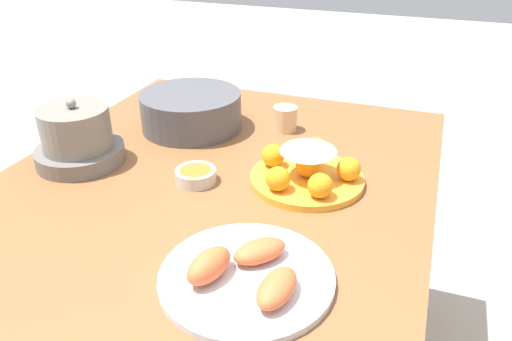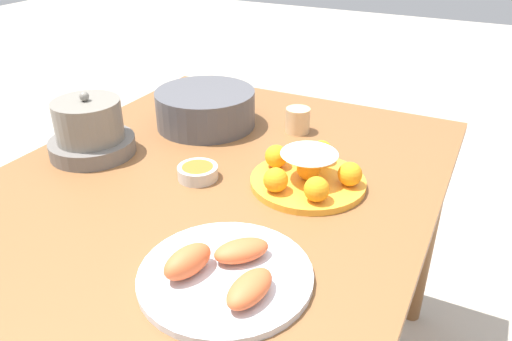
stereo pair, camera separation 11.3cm
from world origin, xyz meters
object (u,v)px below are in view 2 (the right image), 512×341
Objects in this scene: serving_bowl at (206,107)px; cup_near at (298,120)px; dining_table at (206,220)px; sauce_bowl at (198,172)px; seafood_platter at (225,272)px; cake_plate at (308,173)px; warming_pot at (90,131)px.

cup_near is at bearing -73.46° from serving_bowl.
sauce_bowl is at bearing 50.13° from dining_table.
seafood_platter is (-0.56, -0.39, -0.04)m from serving_bowl.
dining_table is 14.00× the size of sauce_bowl.
sauce_bowl is (-0.28, -0.15, -0.04)m from serving_bowl.
cup_near is (0.38, -0.07, 0.13)m from dining_table.
dining_table is at bearing 38.32° from seafood_platter.
cake_plate reaches higher than cup_near.
cup_near is at bearing -16.63° from sauce_bowl.
cake_plate is 0.87× the size of seafood_platter.
cake_plate is at bearing -116.37° from serving_bowl.
sauce_bowl is at bearing 163.37° from cup_near.
seafood_platter is at bearing -140.29° from sauce_bowl.
sauce_bowl is 0.37m from seafood_platter.
seafood_platter reaches higher than sauce_bowl.
warming_pot is at bearing 130.93° from cup_near.
serving_bowl is 1.31× the size of warming_pot.
sauce_bowl is 0.37m from cup_near.
cake_plate is 0.37m from seafood_platter.
serving_bowl reaches higher than cup_near.
sauce_bowl is at bearing 39.71° from seafood_platter.
dining_table is 0.39m from serving_bowl.
sauce_bowl is at bearing 109.24° from cake_plate.
dining_table is 19.17× the size of cup_near.
cup_near is at bearing -10.74° from dining_table.
serving_bowl reaches higher than seafood_platter.
warming_pot is (-0.29, 0.17, 0.01)m from serving_bowl.
dining_table is 0.34m from seafood_platter.
cup_near reaches higher than dining_table.
cup_near is 0.32× the size of warming_pot.
dining_table is at bearing 169.26° from cup_near.
warming_pot is at bearing 91.62° from sauce_bowl.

